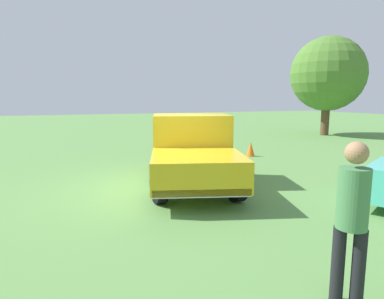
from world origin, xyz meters
The scene contains 5 objects.
ground_plane centered at (0.00, 0.00, 0.00)m, with size 80.00×80.00×0.00m, color #5B8C47.
pickup_truck centered at (-0.29, 0.90, 0.92)m, with size 5.36×3.39×1.79m.
person_bystander centered at (5.26, 0.45, 1.01)m, with size 0.45×0.45×1.78m.
tree_far_center centered at (-7.84, 12.63, 3.60)m, with size 4.33×4.33×5.79m.
traffic_cone centered at (-3.15, 4.52, 0.28)m, with size 0.32×0.32×0.55m, color orange.
Camera 1 is at (7.72, -2.36, 2.22)m, focal length 31.22 mm.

